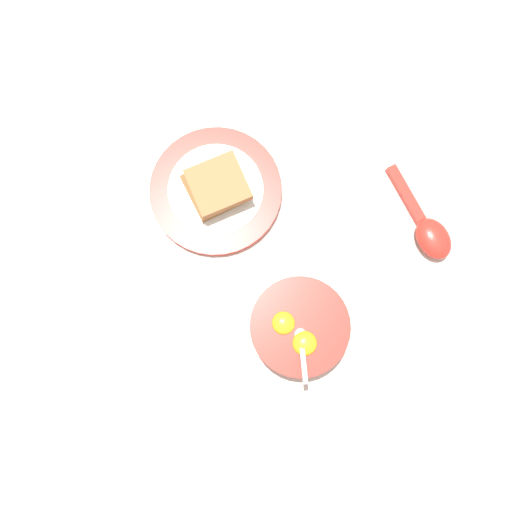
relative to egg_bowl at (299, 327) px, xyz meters
The scene contains 5 objects.
ground_plane 0.05m from the egg_bowl, 144.29° to the left, with size 3.00×3.00×0.00m, color beige.
egg_bowl is the anchor object (origin of this frame).
toast_plate 0.26m from the egg_bowl, 157.87° to the right, with size 0.22×0.22×0.02m.
toast_sandwich 0.26m from the egg_bowl, 158.32° to the right, with size 0.10×0.11×0.04m.
soup_spoon 0.26m from the egg_bowl, 117.64° to the left, with size 0.17×0.09×0.03m.
Camera 1 is at (0.05, -0.10, 0.79)m, focal length 35.00 mm.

